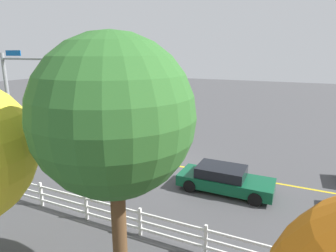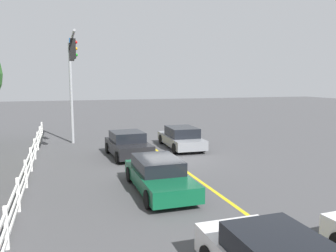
# 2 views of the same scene
# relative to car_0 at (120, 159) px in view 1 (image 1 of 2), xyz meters

# --- Properties ---
(ground_plane) EXTENTS (120.00, 120.00, 0.00)m
(ground_plane) POSITION_rel_car_0_xyz_m (-1.29, -2.01, -0.69)
(ground_plane) COLOR #444447
(lane_center_stripe) EXTENTS (28.00, 0.16, 0.01)m
(lane_center_stripe) POSITION_rel_car_0_xyz_m (-5.29, -2.01, -0.69)
(lane_center_stripe) COLOR gold
(lane_center_stripe) RESTS_ON ground_plane
(signal_assembly) EXTENTS (7.86, 0.38, 6.95)m
(signal_assembly) POSITION_rel_car_0_xyz_m (3.04, 2.82, 4.22)
(signal_assembly) COLOR gray
(signal_assembly) RESTS_ON ground_plane
(car_0) EXTENTS (4.04, 2.20, 1.42)m
(car_0) POSITION_rel_car_0_xyz_m (0.00, 0.00, 0.00)
(car_0) COLOR black
(car_0) RESTS_ON ground_plane
(car_1) EXTENTS (4.69, 1.90, 1.28)m
(car_1) POSITION_rel_car_0_xyz_m (-6.28, 0.03, -0.05)
(car_1) COLOR #0C4C2D
(car_1) RESTS_ON ground_plane
(car_4) EXTENTS (4.80, 2.12, 1.38)m
(car_4) POSITION_rel_car_0_xyz_m (1.36, -3.71, -0.02)
(car_4) COLOR slate
(car_4) RESTS_ON ground_plane
(white_rail_fence) EXTENTS (26.10, 0.10, 1.15)m
(white_rail_fence) POSITION_rel_car_0_xyz_m (-4.29, 4.99, -0.09)
(white_rail_fence) COLOR white
(white_rail_fence) RESTS_ON ground_plane
(tree_3) EXTENTS (4.06, 4.06, 7.34)m
(tree_3) POSITION_rel_car_0_xyz_m (-5.22, 7.65, 4.59)
(tree_3) COLOR brown
(tree_3) RESTS_ON ground_plane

